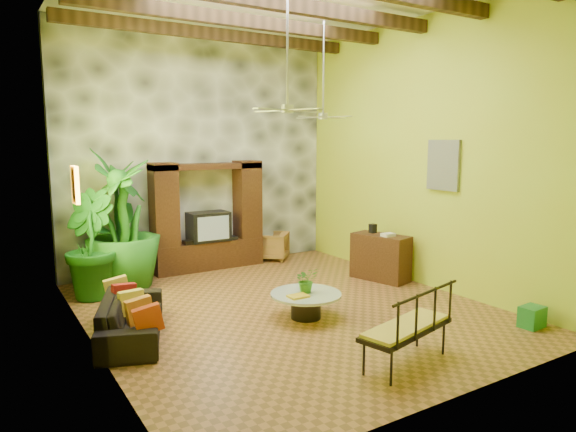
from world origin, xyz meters
TOP-DOWN VIEW (x-y plane):
  - ground at (0.00, 0.00)m, footprint 7.00×7.00m
  - back_wall at (0.00, 3.50)m, footprint 6.00×0.02m
  - left_wall at (-3.00, 0.00)m, footprint 0.02×7.00m
  - right_wall at (3.00, 0.00)m, footprint 0.02×7.00m
  - stone_accent_wall at (0.00, 3.44)m, footprint 5.98×0.10m
  - ceiling_beams at (0.00, 0.00)m, footprint 5.95×5.36m
  - entertainment_center at (0.00, 3.14)m, footprint 2.40×0.55m
  - ceiling_fan_front at (-0.20, -0.40)m, footprint 1.28×1.28m
  - ceiling_fan_back at (1.60, 1.20)m, footprint 1.28×1.28m
  - wall_art_mask at (-2.96, 1.00)m, footprint 0.06×0.32m
  - wall_art_painting at (2.96, -0.60)m, footprint 0.06×0.70m
  - sofa at (-2.48, 0.07)m, footprint 1.40×2.14m
  - wicker_armchair at (1.59, 3.15)m, footprint 0.98×0.98m
  - tall_plant_a at (-1.92, 2.94)m, footprint 1.47×1.65m
  - tall_plant_b at (-2.59, 2.33)m, footprint 0.99×1.16m
  - tall_plant_c at (-1.92, 2.60)m, footprint 1.38×1.38m
  - coffee_table at (0.03, -0.57)m, footprint 1.10×1.10m
  - centerpiece_plant at (0.06, -0.53)m, footprint 0.38×0.34m
  - yellow_tray at (-0.19, -0.69)m, footprint 0.30×0.22m
  - iron_bench at (0.14, -2.69)m, footprint 1.49×0.84m
  - side_console at (2.53, 0.51)m, footprint 0.78×1.22m
  - green_bin at (2.65, -2.67)m, footprint 0.38×0.29m

SIDE VIEW (x-z plane):
  - ground at x=0.00m, z-range 0.00..0.00m
  - green_bin at x=2.65m, z-range 0.00..0.31m
  - coffee_table at x=0.03m, z-range 0.06..0.46m
  - sofa at x=-2.48m, z-range 0.00..0.58m
  - wicker_armchair at x=1.59m, z-range 0.00..0.64m
  - yellow_tray at x=-0.19m, z-range 0.40..0.43m
  - side_console at x=2.53m, z-range 0.00..0.90m
  - iron_bench at x=0.14m, z-range 0.26..0.83m
  - centerpiece_plant at x=0.06m, z-range 0.40..0.79m
  - tall_plant_b at x=-2.59m, z-range 0.00..1.90m
  - entertainment_center at x=0.00m, z-range -0.18..2.12m
  - tall_plant_c at x=-1.92m, z-range 0.00..2.40m
  - tall_plant_a at x=-1.92m, z-range 0.00..2.60m
  - wall_art_mask at x=-2.96m, z-range 1.83..2.38m
  - wall_art_painting at x=2.96m, z-range 1.85..2.75m
  - back_wall at x=0.00m, z-range 0.00..5.00m
  - left_wall at x=-3.00m, z-range 0.00..5.00m
  - right_wall at x=3.00m, z-range 0.00..5.00m
  - stone_accent_wall at x=0.00m, z-range 0.01..4.99m
  - ceiling_fan_front at x=-0.20m, z-range 2.47..4.33m
  - ceiling_fan_back at x=1.60m, z-range 2.47..4.33m
  - ceiling_beams at x=0.00m, z-range 4.67..4.89m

